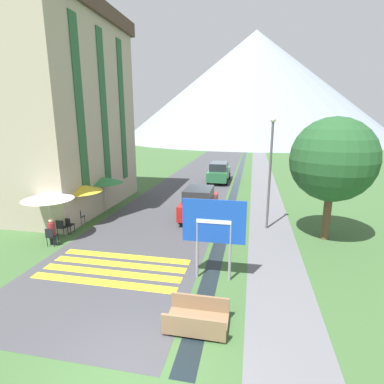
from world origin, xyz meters
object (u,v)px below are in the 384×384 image
(cafe_chair_nearest, at_px, (51,235))
(person_seated_far, at_px, (52,230))
(hotel_building, at_px, (59,104))
(parked_car_near, at_px, (199,203))
(cafe_umbrella_front_white, at_px, (48,196))
(person_standing_terrace, at_px, (60,213))
(cafe_umbrella_rear_green, at_px, (104,180))
(tree_by_path, at_px, (333,160))
(cafe_chair_middle, at_px, (79,216))
(streetlamp, at_px, (270,165))
(cafe_chair_near_left, at_px, (61,226))
(road_sign, at_px, (214,227))
(cafe_umbrella_middle_yellow, at_px, (79,188))
(cafe_chair_near_right, at_px, (68,224))
(cafe_chair_far_left, at_px, (88,209))
(parked_car_far, at_px, (219,172))
(footbridge, at_px, (197,320))

(cafe_chair_nearest, relative_size, person_seated_far, 0.66)
(hotel_building, bearing_deg, parked_car_near, -5.40)
(cafe_umbrella_front_white, bearing_deg, person_standing_terrace, 99.97)
(cafe_umbrella_rear_green, height_order, person_seated_far, cafe_umbrella_rear_green)
(cafe_umbrella_rear_green, relative_size, tree_by_path, 0.40)
(cafe_chair_middle, distance_m, streetlamp, 10.51)
(person_seated_far, bearing_deg, cafe_chair_near_left, 103.81)
(road_sign, height_order, cafe_chair_middle, road_sign)
(hotel_building, distance_m, person_seated_far, 8.94)
(cafe_umbrella_rear_green, bearing_deg, person_seated_far, -89.29)
(road_sign, xyz_separation_m, cafe_chair_nearest, (-7.54, 1.42, -1.45))
(hotel_building, bearing_deg, cafe_umbrella_front_white, -63.91)
(hotel_building, height_order, cafe_chair_near_left, hotel_building)
(cafe_chair_nearest, xyz_separation_m, cafe_umbrella_middle_yellow, (-0.41, 3.16, 1.49))
(streetlamp, bearing_deg, cafe_umbrella_rear_green, 173.85)
(cafe_chair_nearest, bearing_deg, cafe_chair_middle, 95.44)
(road_sign, relative_size, parked_car_near, 0.76)
(person_seated_far, bearing_deg, hotel_building, 117.61)
(road_sign, bearing_deg, cafe_chair_near_right, 159.18)
(cafe_umbrella_front_white, height_order, tree_by_path, tree_by_path)
(cafe_chair_nearest, distance_m, cafe_chair_middle, 2.85)
(road_sign, distance_m, cafe_chair_near_right, 8.34)
(cafe_chair_far_left, relative_size, cafe_umbrella_middle_yellow, 0.35)
(road_sign, relative_size, tree_by_path, 0.51)
(road_sign, xyz_separation_m, streetlamp, (2.11, 5.73, 1.39))
(cafe_chair_middle, height_order, person_standing_terrace, person_standing_terrace)
(parked_car_far, height_order, cafe_umbrella_middle_yellow, cafe_umbrella_middle_yellow)
(cafe_umbrella_front_white, bearing_deg, cafe_umbrella_middle_yellow, 86.74)
(cafe_chair_near_right, bearing_deg, person_seated_far, -110.29)
(cafe_chair_near_right, xyz_separation_m, person_seated_far, (0.12, -1.38, 0.20))
(hotel_building, xyz_separation_m, parked_car_far, (8.93, 10.01, -5.66))
(cafe_chair_middle, bearing_deg, cafe_chair_far_left, 104.92)
(cafe_chair_nearest, bearing_deg, footbridge, -30.62)
(cafe_umbrella_front_white, xyz_separation_m, streetlamp, (10.19, 3.53, 1.21))
(footbridge, xyz_separation_m, streetlamp, (2.20, 8.39, 3.13))
(road_sign, bearing_deg, person_standing_terrace, 159.17)
(parked_car_near, xyz_separation_m, tree_by_path, (6.48, -1.86, 2.91))
(cafe_umbrella_front_white, bearing_deg, hotel_building, 116.09)
(parked_car_near, bearing_deg, cafe_chair_near_right, -147.84)
(cafe_chair_near_right, relative_size, cafe_umbrella_rear_green, 0.37)
(cafe_chair_nearest, distance_m, cafe_umbrella_middle_yellow, 3.51)
(hotel_building, xyz_separation_m, cafe_umbrella_rear_green, (3.07, -0.75, -4.55))
(parked_car_far, relative_size, cafe_chair_far_left, 5.41)
(parked_car_far, xyz_separation_m, streetlamp, (3.87, -11.81, 2.44))
(parked_car_near, bearing_deg, parked_car_far, 90.34)
(cafe_umbrella_rear_green, relative_size, streetlamp, 0.40)
(cafe_umbrella_middle_yellow, bearing_deg, footbridge, -42.66)
(cafe_chair_near_left, xyz_separation_m, tree_by_path, (12.60, 2.26, 3.30))
(cafe_chair_near_left, bearing_deg, road_sign, -19.52)
(cafe_chair_far_left, height_order, cafe_chair_near_right, same)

